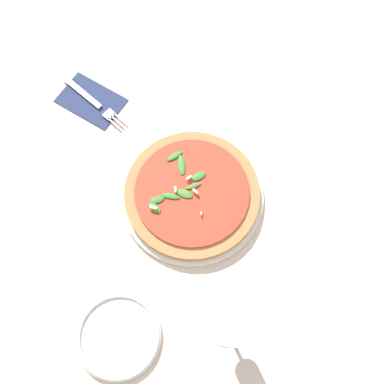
% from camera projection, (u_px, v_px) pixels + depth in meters
% --- Properties ---
extents(ground_plane, '(6.00, 6.00, 0.00)m').
position_uv_depth(ground_plane, '(178.00, 195.00, 0.95)').
color(ground_plane, beige).
extents(pizza_arugula_main, '(0.30, 0.30, 0.05)m').
position_uv_depth(pizza_arugula_main, '(192.00, 194.00, 0.93)').
color(pizza_arugula_main, silver).
rests_on(pizza_arugula_main, ground_plane).
extents(wine_glass, '(0.08, 0.08, 0.18)m').
position_uv_depth(wine_glass, '(232.00, 323.00, 0.73)').
color(wine_glass, white).
rests_on(wine_glass, ground_plane).
extents(napkin, '(0.15, 0.11, 0.01)m').
position_uv_depth(napkin, '(91.00, 100.00, 1.03)').
color(napkin, navy).
rests_on(napkin, ground_plane).
extents(fork, '(0.19, 0.03, 0.00)m').
position_uv_depth(fork, '(93.00, 101.00, 1.02)').
color(fork, silver).
rests_on(fork, ground_plane).
extents(side_plate_white, '(0.16, 0.16, 0.02)m').
position_uv_depth(side_plate_white, '(118.00, 336.00, 0.84)').
color(side_plate_white, silver).
rests_on(side_plate_white, ground_plane).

